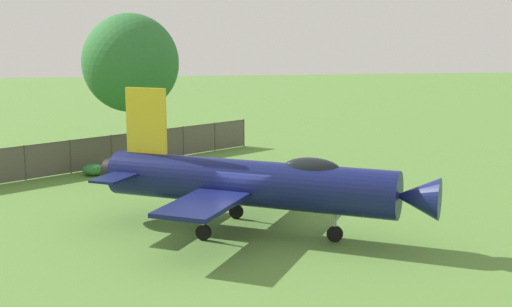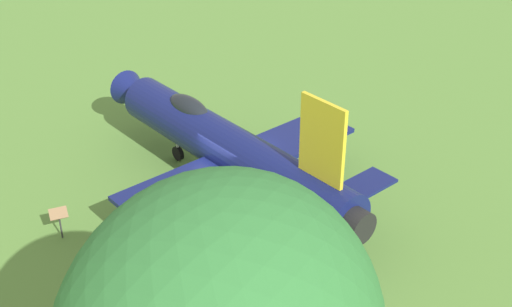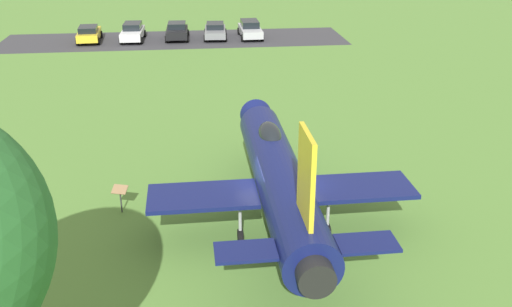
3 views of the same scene
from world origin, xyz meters
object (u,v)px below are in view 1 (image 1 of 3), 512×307
(shade_tree, at_px, (131,63))
(info_plaque, at_px, (331,183))
(shrub_near_fence, at_px, (93,170))
(display_jet, at_px, (257,183))

(shade_tree, xyz_separation_m, info_plaque, (8.33, 9.06, -5.24))
(shrub_near_fence, bearing_deg, display_jet, 29.49)
(info_plaque, bearing_deg, display_jet, -44.36)
(shade_tree, bearing_deg, display_jet, 20.21)
(shrub_near_fence, xyz_separation_m, info_plaque, (7.77, 11.26, 0.54))
(display_jet, relative_size, shade_tree, 1.43)
(shrub_near_fence, distance_m, info_plaque, 13.69)
(display_jet, relative_size, info_plaque, 11.06)
(shrub_near_fence, bearing_deg, shade_tree, 104.25)
(shade_tree, height_order, info_plaque, shade_tree)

